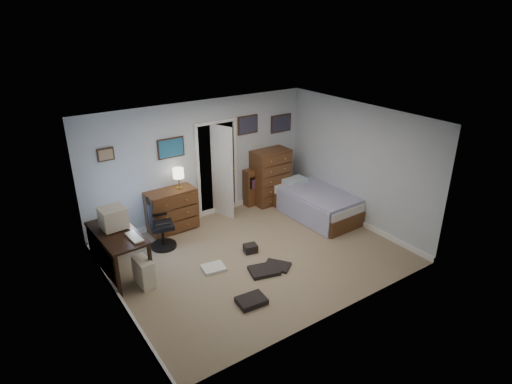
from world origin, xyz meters
The scene contains 15 objects.
floor centered at (0.00, 0.00, -0.01)m, with size 5.00×4.00×0.02m, color tan.
computer_desk centered at (-2.29, 0.83, 0.60)m, with size 0.70×1.39×0.78m.
crt_monitor centered at (-2.18, 0.98, 0.97)m, with size 0.42×0.40×0.37m.
keyboard centered at (-2.02, 0.48, 0.79)m, with size 0.16×0.42×0.02m, color beige.
pc_tower centered at (-2.00, 0.28, 0.23)m, with size 0.24×0.45×0.47m.
office_chair centered at (-1.32, 1.23, 0.38)m, with size 0.58×0.58×0.99m.
media_stack centered at (-2.32, 1.46, 0.37)m, with size 0.15×0.15×0.74m, color maroon.
low_dresser centered at (-0.82, 1.77, 0.43)m, with size 0.97×0.48×0.86m, color brown.
table_lamp centered at (-0.62, 1.77, 1.17)m, with size 0.23×0.23×0.42m.
doorway centered at (0.35, 2.27, 1.00)m, with size 0.96×1.12×2.05m.
tall_dresser centered at (1.61, 1.75, 0.63)m, with size 0.85×0.50×1.25m, color brown.
headboard_bookcase centered at (1.47, 1.86, 0.45)m, with size 0.95×0.28×0.85m.
bed centered at (1.99, 0.60, 0.30)m, with size 1.07×1.93×0.63m.
wall_posters centered at (0.57, 1.98, 1.75)m, with size 4.38×0.04×0.60m.
floor_clutter centered at (-0.40, -0.50, 0.04)m, with size 1.43×1.55×0.15m.
Camera 1 is at (-3.78, -5.56, 4.17)m, focal length 30.00 mm.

